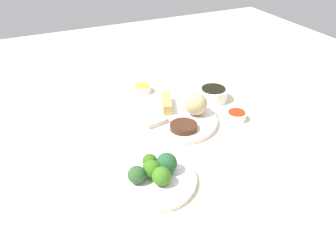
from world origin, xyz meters
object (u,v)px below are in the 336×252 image
at_px(broccoli_plate, 150,181).
at_px(sauce_ramekin_hot_mustard, 142,89).
at_px(soy_sauce_bowl, 213,95).
at_px(sauce_ramekin_sweet_and_sour, 236,116).
at_px(main_plate, 174,120).

relative_size(broccoli_plate, sauce_ramekin_hot_mustard, 3.58).
xyz_separation_m(broccoli_plate, soy_sauce_bowl, (0.32, -0.37, 0.01)).
bearing_deg(sauce_ramekin_hot_mustard, sauce_ramekin_sweet_and_sour, -147.97).
xyz_separation_m(main_plate, sauce_ramekin_hot_mustard, (0.24, 0.01, 0.00)).
xyz_separation_m(broccoli_plate, sauce_ramekin_hot_mustard, (0.48, -0.18, 0.01)).
bearing_deg(main_plate, broccoli_plate, 142.42).
xyz_separation_m(main_plate, sauce_ramekin_sweet_and_sour, (-0.07, -0.19, 0.00)).
distance_m(sauce_ramekin_sweet_and_sour, sauce_ramekin_hot_mustard, 0.37).
bearing_deg(broccoli_plate, sauce_ramekin_sweet_and_sour, -65.29).
distance_m(soy_sauce_bowl, sauce_ramekin_hot_mustard, 0.26).
distance_m(soy_sauce_bowl, sauce_ramekin_sweet_and_sour, 0.15).
relative_size(main_plate, sauce_ramekin_hot_mustard, 4.33).
relative_size(main_plate, soy_sauce_bowl, 2.77).
distance_m(main_plate, sauce_ramekin_hot_mustard, 0.24).
distance_m(broccoli_plate, sauce_ramekin_hot_mustard, 0.52).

